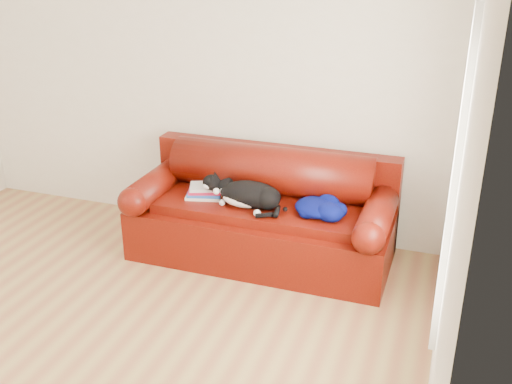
% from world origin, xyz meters
% --- Properties ---
extents(ground, '(4.50, 4.50, 0.00)m').
position_xyz_m(ground, '(0.00, 0.00, 0.00)').
color(ground, '#9A603D').
rests_on(ground, ground).
extents(room_shell, '(4.52, 4.02, 2.61)m').
position_xyz_m(room_shell, '(0.12, 0.02, 1.67)').
color(room_shell, beige).
rests_on(room_shell, ground).
extents(sofa_base, '(2.10, 0.90, 0.50)m').
position_xyz_m(sofa_base, '(0.80, 1.49, 0.24)').
color(sofa_base, '#410204').
rests_on(sofa_base, ground).
extents(sofa_back, '(2.10, 1.01, 0.88)m').
position_xyz_m(sofa_back, '(0.80, 1.74, 0.54)').
color(sofa_back, '#410204').
rests_on(sofa_back, ground).
extents(book_stack, '(0.32, 0.28, 0.10)m').
position_xyz_m(book_stack, '(0.33, 1.44, 0.55)').
color(book_stack, beige).
rests_on(book_stack, sofa_base).
extents(cat, '(0.69, 0.39, 0.26)m').
position_xyz_m(cat, '(0.74, 1.37, 0.60)').
color(cat, black).
rests_on(cat, sofa_base).
extents(blanket, '(0.45, 0.43, 0.14)m').
position_xyz_m(blanket, '(1.30, 1.41, 0.56)').
color(blanket, '#020D45').
rests_on(blanket, sofa_base).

